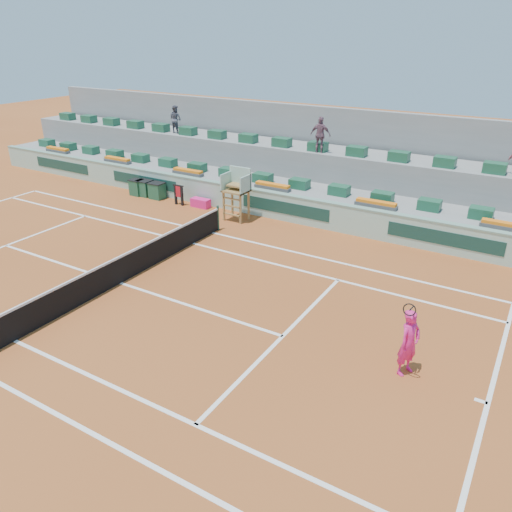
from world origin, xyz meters
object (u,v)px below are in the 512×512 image
object	(u,v)px
player_bag	(201,203)
umpire_chair	(237,187)
drink_cooler_a	(157,191)
tennis_player	(409,342)

from	to	relation	value
player_bag	umpire_chair	distance (m)	2.88
player_bag	drink_cooler_a	distance (m)	2.77
umpire_chair	drink_cooler_a	bearing A→B (deg)	175.04
drink_cooler_a	umpire_chair	bearing A→B (deg)	-4.96
player_bag	tennis_player	size ratio (longest dim) A/B	0.43
player_bag	drink_cooler_a	bearing A→B (deg)	-179.21
player_bag	tennis_player	bearing A→B (deg)	-32.31
umpire_chair	tennis_player	xyz separation A→B (m)	(9.86, -7.33, -0.63)
drink_cooler_a	player_bag	bearing A→B (deg)	0.79
tennis_player	drink_cooler_a	bearing A→B (deg)	152.78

